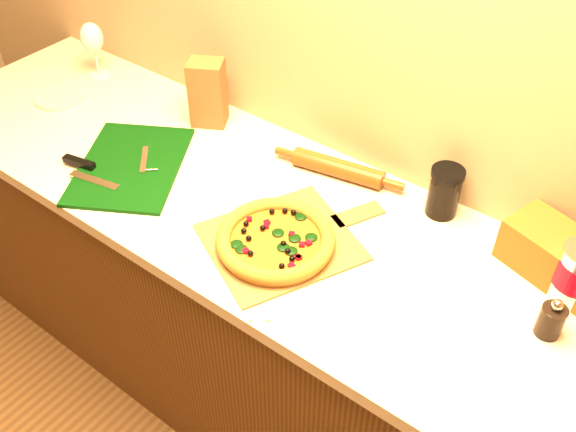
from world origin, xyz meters
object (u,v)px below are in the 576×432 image
Objects in this scene: pizza_peel at (286,240)px; dark_jar at (444,192)px; pepper_grinder at (551,320)px; pizza at (276,240)px; side_plate at (60,98)px; rolling_pin at (338,168)px; cutting_board at (129,165)px; wine_glass at (92,39)px.

dark_jar is at bearing 78.26° from pizza_peel.
dark_jar is (-0.37, 0.22, 0.03)m from pepper_grinder.
pizza is 1.87× the size of side_plate.
rolling_pin is (-0.68, 0.19, -0.02)m from pepper_grinder.
dark_jar is at bearing 6.50° from rolling_pin.
pizza is 2.13× the size of dark_jar.
pizza_peel is 1.05× the size of cutting_board.
rolling_pin is at bearing 96.54° from pizza.
pepper_grinder is 0.27× the size of rolling_pin.
pizza_peel is 0.04m from pizza.
pizza_peel is at bearing -26.97° from cutting_board.
dark_jar is at bearing 11.26° from side_plate.
pizza_peel is 2.64× the size of wine_glass.
rolling_pin is at bearing -173.50° from dark_jar.
wine_glass reaches higher than pepper_grinder.
side_plate is (-1.28, -0.25, -0.06)m from dark_jar.
dark_jar is at bearing 54.24° from pizza.
pizza_peel is 1.08m from wine_glass.
wine_glass reaches higher than side_plate.
side_plate is at bearing 173.25° from pizza.
rolling_pin is at bearing 1.74° from wine_glass.
rolling_pin reaches higher than side_plate.
pizza_peel is at bearing -169.49° from pepper_grinder.
side_plate is at bearing 136.18° from cutting_board.
pepper_grinder is at bearing -22.89° from cutting_board.
pepper_grinder is 0.44m from dark_jar.
wine_glass reaches higher than dark_jar.
pepper_grinder reaches higher than side_plate.
pepper_grinder is at bearing -30.79° from dark_jar.
dark_jar is 0.88× the size of side_plate.
rolling_pin is 2.44× the size of side_plate.
rolling_pin is at bearing 3.50° from cutting_board.
pizza is at bearing -125.76° from dark_jar.
pepper_grinder is 0.55× the size of wine_glass.
pizza is 1.01m from side_plate.
pepper_grinder reaches higher than pizza_peel.
rolling_pin is 0.31m from dark_jar.
pizza is 1.08m from wine_glass.
pepper_grinder is at bearing -15.39° from rolling_pin.
wine_glass reaches higher than rolling_pin.
pizza_peel is 3.20× the size of side_plate.
rolling_pin reaches higher than pizza_peel.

